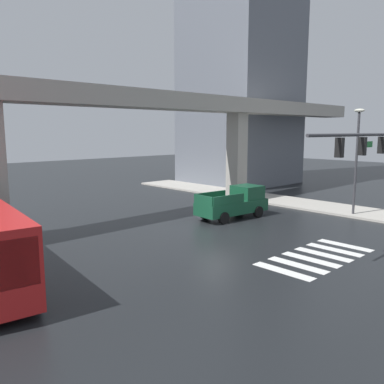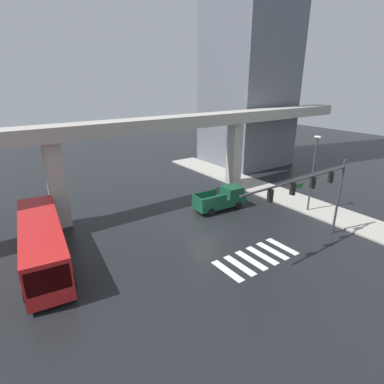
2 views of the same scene
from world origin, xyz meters
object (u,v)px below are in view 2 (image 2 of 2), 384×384
at_px(traffic_signal_mast, 313,188).
at_px(street_lamp_mid_block, 234,146).
at_px(street_lamp_near_corner, 314,165).
at_px(city_bus, 42,241).
at_px(pickup_truck, 222,199).

height_order(traffic_signal_mast, street_lamp_mid_block, street_lamp_mid_block).
height_order(traffic_signal_mast, street_lamp_near_corner, street_lamp_near_corner).
bearing_deg(traffic_signal_mast, street_lamp_mid_block, 68.33).
bearing_deg(street_lamp_near_corner, city_bus, 167.39).
bearing_deg(street_lamp_near_corner, traffic_signal_mast, -146.05).
xyz_separation_m(city_bus, street_lamp_mid_block, (22.36, 5.67, 2.83)).
height_order(street_lamp_near_corner, street_lamp_mid_block, same).
height_order(city_bus, street_lamp_near_corner, street_lamp_near_corner).
xyz_separation_m(pickup_truck, street_lamp_mid_block, (6.30, 5.44, 3.57)).
bearing_deg(traffic_signal_mast, pickup_truck, 93.22).
distance_m(city_bus, traffic_signal_mast, 19.04).
bearing_deg(city_bus, street_lamp_near_corner, -12.61).
relative_size(pickup_truck, city_bus, 0.48).
bearing_deg(street_lamp_mid_block, pickup_truck, -139.18).
bearing_deg(pickup_truck, street_lamp_mid_block, 40.82).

